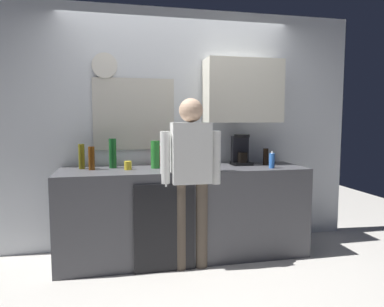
{
  "coord_description": "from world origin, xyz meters",
  "views": [
    {
      "loc": [
        -0.67,
        -3.12,
        1.41
      ],
      "look_at": [
        0.06,
        0.25,
        1.07
      ],
      "focal_mm": 32.55,
      "sensor_mm": 36.0,
      "label": 1
    }
  ],
  "objects_px": {
    "bottle_red_vinegar": "(157,156)",
    "coffee_maker": "(241,151)",
    "bottle_clear_soda": "(155,154)",
    "bottle_amber_beer": "(92,158)",
    "bottle_olive_oil": "(82,156)",
    "cup_yellow_cup": "(128,165)",
    "dish_soap": "(272,160)",
    "bottle_dark_sauce": "(266,157)",
    "bottle_green_wine": "(113,153)",
    "person_at_sink": "(191,169)"
  },
  "relations": [
    {
      "from": "bottle_red_vinegar",
      "to": "coffee_maker",
      "type": "bearing_deg",
      "value": -2.35
    },
    {
      "from": "bottle_clear_soda",
      "to": "bottle_amber_beer",
      "type": "bearing_deg",
      "value": 179.02
    },
    {
      "from": "bottle_olive_oil",
      "to": "cup_yellow_cup",
      "type": "distance_m",
      "value": 0.48
    },
    {
      "from": "bottle_olive_oil",
      "to": "dish_soap",
      "type": "relative_size",
      "value": 1.39
    },
    {
      "from": "bottle_red_vinegar",
      "to": "bottle_olive_oil",
      "type": "bearing_deg",
      "value": -178.13
    },
    {
      "from": "coffee_maker",
      "to": "bottle_dark_sauce",
      "type": "relative_size",
      "value": 1.83
    },
    {
      "from": "bottle_olive_oil",
      "to": "bottle_clear_soda",
      "type": "relative_size",
      "value": 0.89
    },
    {
      "from": "bottle_green_wine",
      "to": "coffee_maker",
      "type": "bearing_deg",
      "value": -0.53
    },
    {
      "from": "bottle_green_wine",
      "to": "dish_soap",
      "type": "distance_m",
      "value": 1.62
    },
    {
      "from": "bottle_dark_sauce",
      "to": "coffee_maker",
      "type": "bearing_deg",
      "value": 161.37
    },
    {
      "from": "bottle_green_wine",
      "to": "cup_yellow_cup",
      "type": "distance_m",
      "value": 0.24
    },
    {
      "from": "bottle_olive_oil",
      "to": "bottle_red_vinegar",
      "type": "bearing_deg",
      "value": 1.87
    },
    {
      "from": "bottle_dark_sauce",
      "to": "cup_yellow_cup",
      "type": "distance_m",
      "value": 1.48
    },
    {
      "from": "bottle_olive_oil",
      "to": "bottle_red_vinegar",
      "type": "height_order",
      "value": "bottle_olive_oil"
    },
    {
      "from": "bottle_amber_beer",
      "to": "cup_yellow_cup",
      "type": "height_order",
      "value": "bottle_amber_beer"
    },
    {
      "from": "coffee_maker",
      "to": "bottle_olive_oil",
      "type": "xyz_separation_m",
      "value": [
        -1.67,
        0.01,
        -0.02
      ]
    },
    {
      "from": "cup_yellow_cup",
      "to": "bottle_olive_oil",
      "type": "bearing_deg",
      "value": 160.54
    },
    {
      "from": "bottle_clear_soda",
      "to": "person_at_sink",
      "type": "relative_size",
      "value": 0.17
    },
    {
      "from": "bottle_red_vinegar",
      "to": "dish_soap",
      "type": "distance_m",
      "value": 1.18
    },
    {
      "from": "bottle_amber_beer",
      "to": "dish_soap",
      "type": "bearing_deg",
      "value": -8.16
    },
    {
      "from": "bottle_olive_oil",
      "to": "cup_yellow_cup",
      "type": "bearing_deg",
      "value": -19.46
    },
    {
      "from": "coffee_maker",
      "to": "bottle_olive_oil",
      "type": "height_order",
      "value": "coffee_maker"
    },
    {
      "from": "coffee_maker",
      "to": "person_at_sink",
      "type": "relative_size",
      "value": 0.21
    },
    {
      "from": "bottle_green_wine",
      "to": "bottle_olive_oil",
      "type": "xyz_separation_m",
      "value": [
        -0.3,
        -0.0,
        -0.02
      ]
    },
    {
      "from": "bottle_red_vinegar",
      "to": "bottle_amber_beer",
      "type": "bearing_deg",
      "value": -169.68
    },
    {
      "from": "bottle_clear_soda",
      "to": "bottle_amber_beer",
      "type": "xyz_separation_m",
      "value": [
        -0.62,
        0.01,
        -0.02
      ]
    },
    {
      "from": "coffee_maker",
      "to": "bottle_red_vinegar",
      "type": "relative_size",
      "value": 1.5
    },
    {
      "from": "bottle_clear_soda",
      "to": "person_at_sink",
      "type": "xyz_separation_m",
      "value": [
        0.29,
        -0.37,
        -0.11
      ]
    },
    {
      "from": "bottle_amber_beer",
      "to": "person_at_sink",
      "type": "xyz_separation_m",
      "value": [
        0.91,
        -0.38,
        -0.08
      ]
    },
    {
      "from": "coffee_maker",
      "to": "bottle_clear_soda",
      "type": "height_order",
      "value": "coffee_maker"
    },
    {
      "from": "bottle_dark_sauce",
      "to": "bottle_amber_beer",
      "type": "bearing_deg",
      "value": 179.89
    },
    {
      "from": "dish_soap",
      "to": "bottle_red_vinegar",
      "type": "bearing_deg",
      "value": 161.49
    },
    {
      "from": "bottle_green_wine",
      "to": "bottle_olive_oil",
      "type": "distance_m",
      "value": 0.3
    },
    {
      "from": "bottle_green_wine",
      "to": "person_at_sink",
      "type": "distance_m",
      "value": 0.86
    },
    {
      "from": "dish_soap",
      "to": "coffee_maker",
      "type": "bearing_deg",
      "value": 121.83
    },
    {
      "from": "coffee_maker",
      "to": "person_at_sink",
      "type": "height_order",
      "value": "person_at_sink"
    },
    {
      "from": "bottle_green_wine",
      "to": "person_at_sink",
      "type": "bearing_deg",
      "value": -33.95
    },
    {
      "from": "bottle_dark_sauce",
      "to": "cup_yellow_cup",
      "type": "bearing_deg",
      "value": -177.67
    },
    {
      "from": "coffee_maker",
      "to": "bottle_clear_soda",
      "type": "relative_size",
      "value": 1.18
    },
    {
      "from": "bottle_amber_beer",
      "to": "cup_yellow_cup",
      "type": "distance_m",
      "value": 0.36
    },
    {
      "from": "bottle_dark_sauce",
      "to": "person_at_sink",
      "type": "height_order",
      "value": "person_at_sink"
    },
    {
      "from": "bottle_red_vinegar",
      "to": "bottle_clear_soda",
      "type": "bearing_deg",
      "value": -105.66
    },
    {
      "from": "bottle_green_wine",
      "to": "bottle_red_vinegar",
      "type": "bearing_deg",
      "value": 3.09
    },
    {
      "from": "person_at_sink",
      "to": "bottle_red_vinegar",
      "type": "bearing_deg",
      "value": 129.02
    },
    {
      "from": "bottle_green_wine",
      "to": "bottle_clear_soda",
      "type": "height_order",
      "value": "bottle_green_wine"
    },
    {
      "from": "coffee_maker",
      "to": "bottle_dark_sauce",
      "type": "bearing_deg",
      "value": -18.63
    },
    {
      "from": "dish_soap",
      "to": "person_at_sink",
      "type": "xyz_separation_m",
      "value": [
        -0.87,
        -0.13,
        -0.04
      ]
    },
    {
      "from": "dish_soap",
      "to": "bottle_amber_beer",
      "type": "bearing_deg",
      "value": 171.84
    },
    {
      "from": "bottle_olive_oil",
      "to": "dish_soap",
      "type": "xyz_separation_m",
      "value": [
        1.88,
        -0.35,
        -0.05
      ]
    },
    {
      "from": "bottle_clear_soda",
      "to": "cup_yellow_cup",
      "type": "relative_size",
      "value": 3.29
    }
  ]
}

